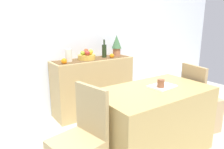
{
  "coord_description": "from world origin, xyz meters",
  "views": [
    {
      "loc": [
        -1.55,
        -1.89,
        1.45
      ],
      "look_at": [
        0.01,
        0.38,
        0.74
      ],
      "focal_mm": 33.93,
      "sensor_mm": 36.0,
      "label": 1
    }
  ],
  "objects_px": {
    "wine_bottle": "(104,51)",
    "coffee_cup": "(161,84)",
    "fruit_bowl": "(87,57)",
    "open_book": "(162,86)",
    "sideboard_console": "(93,86)",
    "chair_by_corner": "(199,111)",
    "ceramic_vase": "(69,55)",
    "dining_table": "(152,121)",
    "potted_plant": "(117,45)"
  },
  "relations": [
    {
      "from": "fruit_bowl",
      "to": "dining_table",
      "type": "height_order",
      "value": "fruit_bowl"
    },
    {
      "from": "sideboard_console",
      "to": "potted_plant",
      "type": "bearing_deg",
      "value": 0.0
    },
    {
      "from": "wine_bottle",
      "to": "dining_table",
      "type": "bearing_deg",
      "value": -99.47
    },
    {
      "from": "coffee_cup",
      "to": "chair_by_corner",
      "type": "bearing_deg",
      "value": 2.7
    },
    {
      "from": "sideboard_console",
      "to": "open_book",
      "type": "relative_size",
      "value": 4.52
    },
    {
      "from": "wine_bottle",
      "to": "chair_by_corner",
      "type": "xyz_separation_m",
      "value": [
        0.68,
        -1.31,
        -0.71
      ]
    },
    {
      "from": "ceramic_vase",
      "to": "potted_plant",
      "type": "relative_size",
      "value": 0.54
    },
    {
      "from": "wine_bottle",
      "to": "coffee_cup",
      "type": "bearing_deg",
      "value": -96.67
    },
    {
      "from": "potted_plant",
      "to": "chair_by_corner",
      "type": "height_order",
      "value": "potted_plant"
    },
    {
      "from": "ceramic_vase",
      "to": "open_book",
      "type": "relative_size",
      "value": 0.66
    },
    {
      "from": "sideboard_console",
      "to": "fruit_bowl",
      "type": "relative_size",
      "value": 4.79
    },
    {
      "from": "open_book",
      "to": "chair_by_corner",
      "type": "xyz_separation_m",
      "value": [
        0.77,
        0.0,
        -0.48
      ]
    },
    {
      "from": "potted_plant",
      "to": "sideboard_console",
      "type": "bearing_deg",
      "value": 180.0
    },
    {
      "from": "fruit_bowl",
      "to": "chair_by_corner",
      "type": "bearing_deg",
      "value": -52.81
    },
    {
      "from": "potted_plant",
      "to": "dining_table",
      "type": "relative_size",
      "value": 0.27
    },
    {
      "from": "wine_bottle",
      "to": "coffee_cup",
      "type": "height_order",
      "value": "wine_bottle"
    },
    {
      "from": "coffee_cup",
      "to": "chair_by_corner",
      "type": "relative_size",
      "value": 0.12
    },
    {
      "from": "wine_bottle",
      "to": "potted_plant",
      "type": "relative_size",
      "value": 0.83
    },
    {
      "from": "fruit_bowl",
      "to": "ceramic_vase",
      "type": "distance_m",
      "value": 0.29
    },
    {
      "from": "ceramic_vase",
      "to": "dining_table",
      "type": "relative_size",
      "value": 0.15
    },
    {
      "from": "potted_plant",
      "to": "open_book",
      "type": "xyz_separation_m",
      "value": [
        -0.34,
        -1.31,
        -0.31
      ]
    },
    {
      "from": "fruit_bowl",
      "to": "open_book",
      "type": "bearing_deg",
      "value": -80.48
    },
    {
      "from": "sideboard_console",
      "to": "fruit_bowl",
      "type": "height_order",
      "value": "fruit_bowl"
    },
    {
      "from": "wine_bottle",
      "to": "open_book",
      "type": "distance_m",
      "value": 1.34
    },
    {
      "from": "wine_bottle",
      "to": "ceramic_vase",
      "type": "distance_m",
      "value": 0.6
    },
    {
      "from": "fruit_bowl",
      "to": "potted_plant",
      "type": "height_order",
      "value": "potted_plant"
    },
    {
      "from": "ceramic_vase",
      "to": "chair_by_corner",
      "type": "xyz_separation_m",
      "value": [
        1.28,
        -1.31,
        -0.69
      ]
    },
    {
      "from": "wine_bottle",
      "to": "ceramic_vase",
      "type": "xyz_separation_m",
      "value": [
        -0.6,
        0.0,
        -0.02
      ]
    },
    {
      "from": "dining_table",
      "to": "open_book",
      "type": "relative_size",
      "value": 4.52
    },
    {
      "from": "sideboard_console",
      "to": "wine_bottle",
      "type": "xyz_separation_m",
      "value": [
        0.21,
        0.0,
        0.54
      ]
    },
    {
      "from": "wine_bottle",
      "to": "ceramic_vase",
      "type": "bearing_deg",
      "value": 180.0
    },
    {
      "from": "dining_table",
      "to": "coffee_cup",
      "type": "height_order",
      "value": "coffee_cup"
    },
    {
      "from": "potted_plant",
      "to": "chair_by_corner",
      "type": "bearing_deg",
      "value": -71.55
    },
    {
      "from": "fruit_bowl",
      "to": "open_book",
      "type": "distance_m",
      "value": 1.34
    },
    {
      "from": "sideboard_console",
      "to": "wine_bottle",
      "type": "height_order",
      "value": "wine_bottle"
    },
    {
      "from": "potted_plant",
      "to": "coffee_cup",
      "type": "bearing_deg",
      "value": -106.49
    },
    {
      "from": "sideboard_console",
      "to": "coffee_cup",
      "type": "bearing_deg",
      "value": -87.72
    },
    {
      "from": "fruit_bowl",
      "to": "chair_by_corner",
      "type": "relative_size",
      "value": 0.29
    },
    {
      "from": "ceramic_vase",
      "to": "potted_plant",
      "type": "height_order",
      "value": "potted_plant"
    },
    {
      "from": "sideboard_console",
      "to": "chair_by_corner",
      "type": "height_order",
      "value": "chair_by_corner"
    },
    {
      "from": "fruit_bowl",
      "to": "open_book",
      "type": "relative_size",
      "value": 0.94
    },
    {
      "from": "ceramic_vase",
      "to": "dining_table",
      "type": "height_order",
      "value": "ceramic_vase"
    },
    {
      "from": "fruit_bowl",
      "to": "coffee_cup",
      "type": "relative_size",
      "value": 2.52
    },
    {
      "from": "sideboard_console",
      "to": "chair_by_corner",
      "type": "relative_size",
      "value": 1.41
    },
    {
      "from": "coffee_cup",
      "to": "chair_by_corner",
      "type": "height_order",
      "value": "chair_by_corner"
    },
    {
      "from": "ceramic_vase",
      "to": "coffee_cup",
      "type": "height_order",
      "value": "ceramic_vase"
    },
    {
      "from": "potted_plant",
      "to": "dining_table",
      "type": "distance_m",
      "value": 1.55
    },
    {
      "from": "dining_table",
      "to": "coffee_cup",
      "type": "bearing_deg",
      "value": -30.54
    },
    {
      "from": "fruit_bowl",
      "to": "potted_plant",
      "type": "xyz_separation_m",
      "value": [
        0.56,
        0.0,
        0.15
      ]
    },
    {
      "from": "chair_by_corner",
      "to": "ceramic_vase",
      "type": "bearing_deg",
      "value": 134.38
    }
  ]
}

